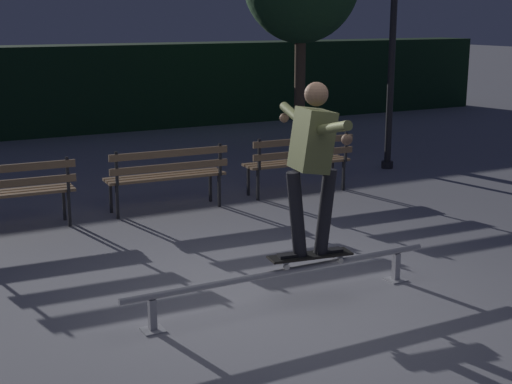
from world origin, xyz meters
The scene contains 9 objects.
ground_plane centered at (0.00, 0.00, 0.00)m, with size 90.00×90.00×0.00m, color gray.
hedge_backdrop centered at (0.00, 10.85, 0.95)m, with size 24.00×1.20×1.90m, color black.
grind_rail centered at (0.00, -0.03, 0.26)m, with size 3.07×0.18×0.33m.
skateboard centered at (0.26, -0.03, 0.41)m, with size 0.80×0.31×0.09m.
skateboarder centered at (0.27, -0.03, 1.34)m, with size 0.63×1.40×1.56m.
park_bench_leftmost centered at (-1.79, 3.47, 0.54)m, with size 1.62×0.48×0.88m.
park_bench_left_center centered at (0.25, 3.47, 0.54)m, with size 1.62×0.48×0.88m.
park_bench_right_center centered at (2.28, 3.47, 0.54)m, with size 1.62×0.48×0.88m.
lamp_post_right centered at (4.57, 4.35, 2.48)m, with size 0.32×0.32×3.90m.
Camera 1 is at (-3.14, -5.37, 2.53)m, focal length 51.35 mm.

